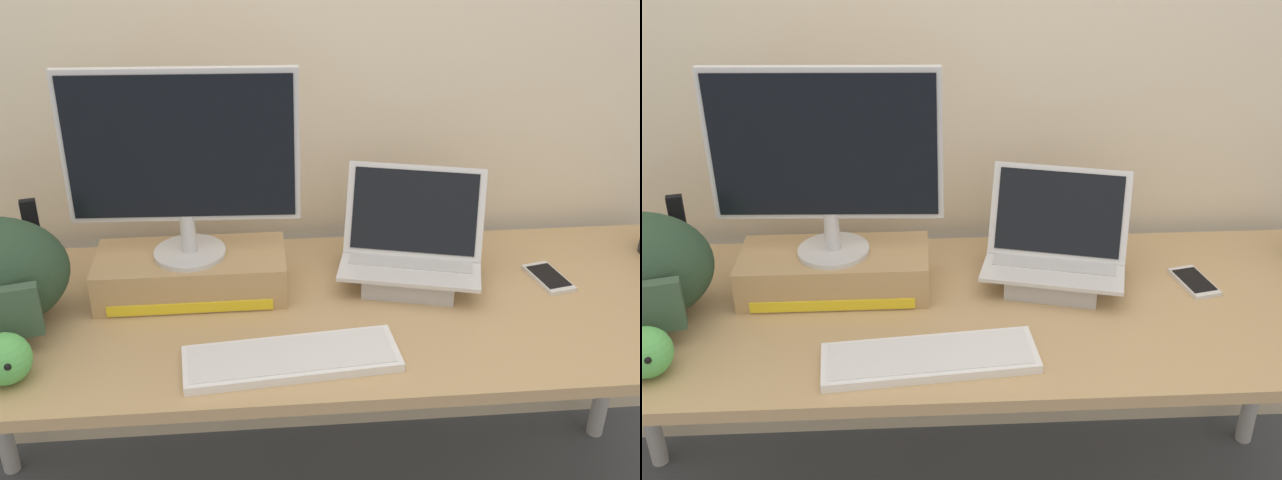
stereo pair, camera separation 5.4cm
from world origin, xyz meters
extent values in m
cube|color=beige|center=(0.00, 0.45, 1.30)|extent=(7.00, 0.10, 2.60)
cube|color=tan|center=(0.00, 0.00, 0.70)|extent=(1.94, 0.70, 0.03)
cylinder|color=#B2B2B7|center=(0.91, 0.29, 0.34)|extent=(0.05, 0.05, 0.69)
cube|color=tan|center=(-0.30, 0.10, 0.77)|extent=(0.45, 0.20, 0.10)
cube|color=yellow|center=(-0.30, -0.01, 0.74)|extent=(0.38, 0.00, 0.03)
cylinder|color=silver|center=(-0.30, 0.10, 0.83)|extent=(0.17, 0.17, 0.01)
cylinder|color=silver|center=(-0.30, 0.10, 0.88)|extent=(0.04, 0.04, 0.10)
cube|color=silver|center=(-0.30, 0.10, 1.10)|extent=(0.53, 0.04, 0.36)
cube|color=black|center=(-0.30, 0.09, 1.10)|extent=(0.51, 0.03, 0.33)
cube|color=#ADADB2|center=(0.23, 0.09, 0.74)|extent=(0.26, 0.25, 0.05)
cube|color=silver|center=(0.23, 0.09, 0.77)|extent=(0.39, 0.31, 0.01)
cube|color=#B7B7BC|center=(0.24, 0.11, 0.78)|extent=(0.32, 0.20, 0.00)
cube|color=silver|center=(0.25, 0.16, 0.88)|extent=(0.36, 0.19, 0.21)
cube|color=black|center=(0.25, 0.15, 0.88)|extent=(0.32, 0.16, 0.18)
cube|color=white|center=(-0.08, -0.21, 0.73)|extent=(0.47, 0.19, 0.02)
cube|color=silver|center=(-0.08, -0.21, 0.74)|extent=(0.44, 0.16, 0.00)
cube|color=black|center=(-0.67, 0.14, 0.86)|extent=(0.04, 0.03, 0.20)
cube|color=silver|center=(0.58, 0.07, 0.72)|extent=(0.10, 0.15, 0.01)
cube|color=black|center=(0.58, 0.07, 0.73)|extent=(0.09, 0.12, 0.00)
sphere|color=#56B256|center=(-0.66, -0.22, 0.77)|extent=(0.11, 0.11, 0.11)
sphere|color=black|center=(-0.64, -0.27, 0.78)|extent=(0.02, 0.02, 0.02)
camera|label=1|loc=(-0.14, -1.57, 1.74)|focal=44.35mm
camera|label=2|loc=(-0.09, -1.57, 1.74)|focal=44.35mm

